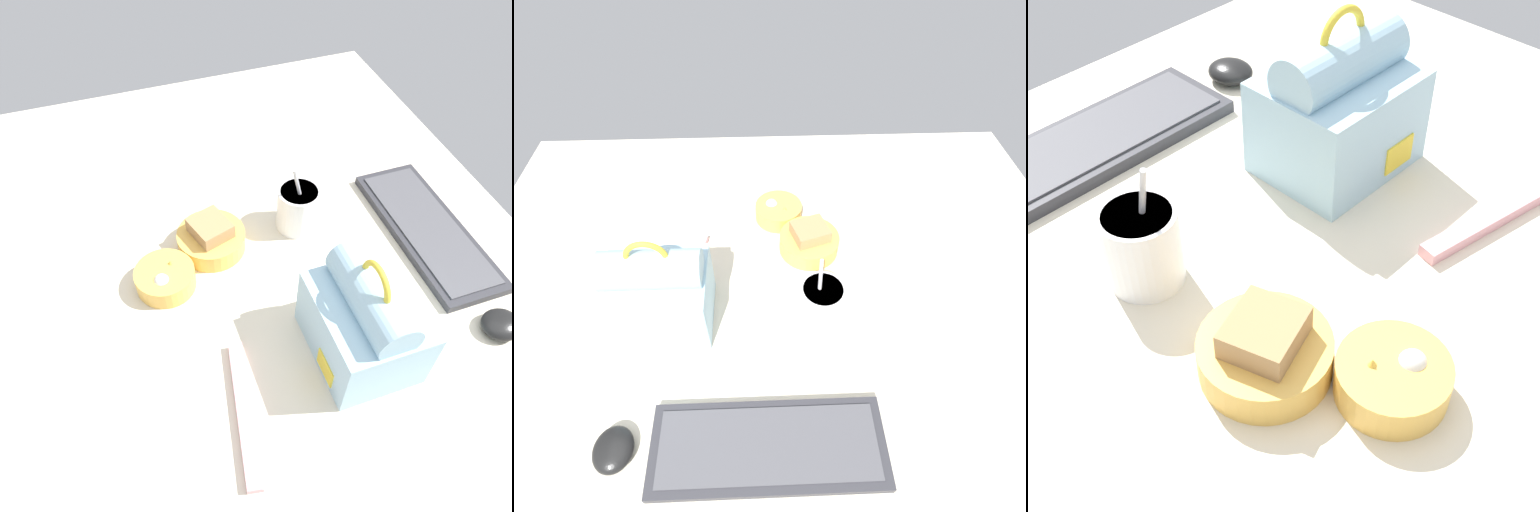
{
  "view_description": "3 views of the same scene",
  "coord_description": "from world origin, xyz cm",
  "views": [
    {
      "loc": [
        58.52,
        -21.2,
        78.26
      ],
      "look_at": [
        1.81,
        -1.62,
        7.0
      ],
      "focal_mm": 35.0,
      "sensor_mm": 36.0,
      "label": 1
    },
    {
      "loc": [
        3.9,
        54.0,
        71.31
      ],
      "look_at": [
        1.81,
        -1.62,
        7.0
      ],
      "focal_mm": 28.0,
      "sensor_mm": 36.0,
      "label": 2
    },
    {
      "loc": [
        -37.29,
        -39.12,
        60.25
      ],
      "look_at": [
        1.81,
        -1.62,
        7.0
      ],
      "focal_mm": 50.0,
      "sensor_mm": 36.0,
      "label": 3
    }
  ],
  "objects": [
    {
      "name": "lunch_bag",
      "position": [
        23.18,
        9.4,
        10.3
      ],
      "size": [
        18.93,
        15.66,
        22.06
      ],
      "color": "#9EC6DB",
      "rests_on": "desk_surface"
    },
    {
      "name": "keyboard",
      "position": [
        3.45,
        35.26,
        3.02
      ],
      "size": [
        37.69,
        14.14,
        2.1
      ],
      "color": "#2D2D33",
      "rests_on": "desk_surface"
    },
    {
      "name": "chopstick_case",
      "position": [
        27.99,
        -12.6,
        2.8
      ],
      "size": [
        23.92,
        6.72,
        1.6
      ],
      "color": "pink",
      "rests_on": "desk_surface"
    },
    {
      "name": "computer_mouse",
      "position": [
        28.01,
        34.98,
        3.53
      ],
      "size": [
        6.52,
        7.36,
        3.06
      ],
      "color": "black",
      "rests_on": "desk_surface"
    },
    {
      "name": "bento_bowl_snacks",
      "position": [
        -0.95,
        -18.61,
        4.21
      ],
      "size": [
        11.31,
        11.31,
        5.05
      ],
      "color": "#EAB24C",
      "rests_on": "desk_surface"
    },
    {
      "name": "soup_cup",
      "position": [
        -7.62,
        10.66,
        6.98
      ],
      "size": [
        8.6,
        8.6,
        15.85
      ],
      "color": "white",
      "rests_on": "desk_surface"
    },
    {
      "name": "desk_surface",
      "position": [
        0.0,
        0.0,
        1.0
      ],
      "size": [
        140.0,
        110.0,
        2.0
      ],
      "color": "beige",
      "rests_on": "ground"
    },
    {
      "name": "bento_bowl_sandwich",
      "position": [
        -7.39,
        -7.89,
        4.66
      ],
      "size": [
        13.58,
        13.58,
        7.13
      ],
      "color": "#EAB24C",
      "rests_on": "desk_surface"
    }
  ]
}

